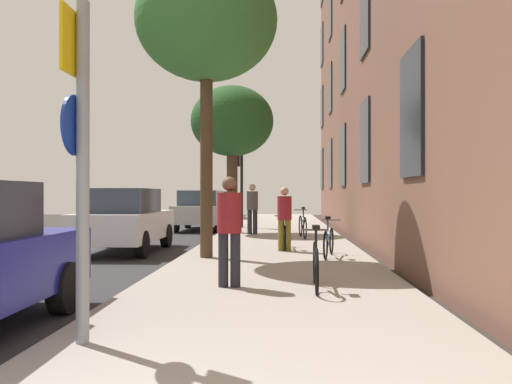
{
  "coord_description": "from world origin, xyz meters",
  "views": [
    {
      "loc": [
        1.26,
        -2.0,
        1.49
      ],
      "look_at": [
        0.63,
        10.66,
        1.54
      ],
      "focal_mm": 37.15,
      "sensor_mm": 36.0,
      "label": 1
    }
  ],
  "objects_px": {
    "traffic_light": "(239,171)",
    "car_3": "(220,205)",
    "bicycle_1": "(329,241)",
    "tree_near": "(206,22)",
    "bicycle_3": "(303,226)",
    "tree_far": "(232,123)",
    "pedestrian_0": "(229,224)",
    "sign_post": "(80,144)",
    "bicycle_2": "(284,234)",
    "pedestrian_1": "(284,214)",
    "car_2": "(202,210)",
    "bicycle_0": "(316,264)",
    "car_1": "(124,220)",
    "pedestrian_2": "(252,205)"
  },
  "relations": [
    {
      "from": "traffic_light",
      "to": "car_3",
      "type": "relative_size",
      "value": 0.78
    },
    {
      "from": "traffic_light",
      "to": "bicycle_1",
      "type": "height_order",
      "value": "traffic_light"
    },
    {
      "from": "tree_near",
      "to": "bicycle_3",
      "type": "height_order",
      "value": "tree_near"
    },
    {
      "from": "tree_far",
      "to": "bicycle_3",
      "type": "height_order",
      "value": "tree_far"
    },
    {
      "from": "tree_near",
      "to": "pedestrian_0",
      "type": "height_order",
      "value": "tree_near"
    },
    {
      "from": "sign_post",
      "to": "tree_far",
      "type": "relative_size",
      "value": 0.6
    },
    {
      "from": "bicycle_2",
      "to": "pedestrian_1",
      "type": "xyz_separation_m",
      "value": [
        0.02,
        -0.58,
        0.53
      ]
    },
    {
      "from": "bicycle_3",
      "to": "car_2",
      "type": "height_order",
      "value": "car_2"
    },
    {
      "from": "traffic_light",
      "to": "bicycle_0",
      "type": "xyz_separation_m",
      "value": [
        2.26,
        -13.97,
        -1.94
      ]
    },
    {
      "from": "bicycle_0",
      "to": "bicycle_1",
      "type": "distance_m",
      "value": 3.95
    },
    {
      "from": "pedestrian_1",
      "to": "pedestrian_0",
      "type": "bearing_deg",
      "value": -99.55
    },
    {
      "from": "sign_post",
      "to": "traffic_light",
      "type": "relative_size",
      "value": 0.94
    },
    {
      "from": "traffic_light",
      "to": "tree_far",
      "type": "relative_size",
      "value": 0.64
    },
    {
      "from": "sign_post",
      "to": "pedestrian_0",
      "type": "bearing_deg",
      "value": 70.15
    },
    {
      "from": "bicycle_2",
      "to": "car_2",
      "type": "height_order",
      "value": "car_2"
    },
    {
      "from": "bicycle_3",
      "to": "tree_far",
      "type": "bearing_deg",
      "value": 137.97
    },
    {
      "from": "pedestrian_0",
      "to": "car_1",
      "type": "distance_m",
      "value": 6.38
    },
    {
      "from": "bicycle_2",
      "to": "pedestrian_2",
      "type": "height_order",
      "value": "pedestrian_2"
    },
    {
      "from": "sign_post",
      "to": "car_2",
      "type": "relative_size",
      "value": 0.75
    },
    {
      "from": "bicycle_3",
      "to": "pedestrian_2",
      "type": "bearing_deg",
      "value": 137.76
    },
    {
      "from": "pedestrian_1",
      "to": "pedestrian_2",
      "type": "height_order",
      "value": "pedestrian_2"
    },
    {
      "from": "pedestrian_1",
      "to": "pedestrian_2",
      "type": "bearing_deg",
      "value": 101.36
    },
    {
      "from": "sign_post",
      "to": "bicycle_1",
      "type": "distance_m",
      "value": 7.54
    },
    {
      "from": "pedestrian_0",
      "to": "pedestrian_1",
      "type": "height_order",
      "value": "pedestrian_0"
    },
    {
      "from": "bicycle_1",
      "to": "car_2",
      "type": "bearing_deg",
      "value": 113.32
    },
    {
      "from": "car_3",
      "to": "pedestrian_2",
      "type": "bearing_deg",
      "value": -78.1
    },
    {
      "from": "tree_near",
      "to": "bicycle_2",
      "type": "xyz_separation_m",
      "value": [
        1.68,
        1.94,
        -4.75
      ]
    },
    {
      "from": "tree_near",
      "to": "bicycle_2",
      "type": "relative_size",
      "value": 3.82
    },
    {
      "from": "traffic_light",
      "to": "tree_far",
      "type": "xyz_separation_m",
      "value": [
        -0.01,
        -2.89,
        1.62
      ]
    },
    {
      "from": "traffic_light",
      "to": "bicycle_0",
      "type": "bearing_deg",
      "value": -80.83
    },
    {
      "from": "bicycle_1",
      "to": "bicycle_2",
      "type": "distance_m",
      "value": 1.97
    },
    {
      "from": "sign_post",
      "to": "bicycle_2",
      "type": "height_order",
      "value": "sign_post"
    },
    {
      "from": "traffic_light",
      "to": "bicycle_3",
      "type": "distance_m",
      "value": 5.94
    },
    {
      "from": "bicycle_1",
      "to": "car_3",
      "type": "relative_size",
      "value": 0.39
    },
    {
      "from": "bicycle_2",
      "to": "bicycle_3",
      "type": "relative_size",
      "value": 0.98
    },
    {
      "from": "sign_post",
      "to": "bicycle_3",
      "type": "xyz_separation_m",
      "value": [
        2.5,
        11.8,
        -1.45
      ]
    },
    {
      "from": "bicycle_1",
      "to": "bicycle_2",
      "type": "bearing_deg",
      "value": 119.66
    },
    {
      "from": "pedestrian_1",
      "to": "bicycle_3",
      "type": "bearing_deg",
      "value": 81.37
    },
    {
      "from": "pedestrian_2",
      "to": "car_3",
      "type": "relative_size",
      "value": 0.4
    },
    {
      "from": "bicycle_0",
      "to": "bicycle_1",
      "type": "relative_size",
      "value": 0.98
    },
    {
      "from": "pedestrian_2",
      "to": "car_2",
      "type": "bearing_deg",
      "value": 122.98
    },
    {
      "from": "bicycle_1",
      "to": "car_1",
      "type": "distance_m",
      "value": 5.32
    },
    {
      "from": "sign_post",
      "to": "pedestrian_2",
      "type": "bearing_deg",
      "value": 86.4
    },
    {
      "from": "bicycle_3",
      "to": "car_1",
      "type": "bearing_deg",
      "value": -144.62
    },
    {
      "from": "bicycle_3",
      "to": "car_3",
      "type": "xyz_separation_m",
      "value": [
        -4.16,
        13.35,
        0.34
      ]
    },
    {
      "from": "bicycle_3",
      "to": "pedestrian_1",
      "type": "height_order",
      "value": "pedestrian_1"
    },
    {
      "from": "sign_post",
      "to": "pedestrian_0",
      "type": "distance_m",
      "value": 3.31
    },
    {
      "from": "tree_far",
      "to": "bicycle_1",
      "type": "bearing_deg",
      "value": -68.7
    },
    {
      "from": "traffic_light",
      "to": "bicycle_3",
      "type": "bearing_deg",
      "value": -64.6
    },
    {
      "from": "tree_near",
      "to": "car_1",
      "type": "height_order",
      "value": "tree_near"
    }
  ]
}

